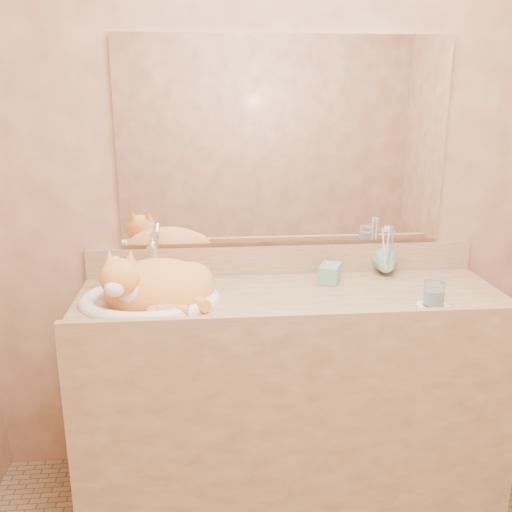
{
  "coord_description": "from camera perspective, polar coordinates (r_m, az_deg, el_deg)",
  "views": [
    {
      "loc": [
        -0.32,
        -1.26,
        1.59
      ],
      "look_at": [
        -0.14,
        0.7,
        1.01
      ],
      "focal_mm": 40.0,
      "sensor_mm": 36.0,
      "label": 1
    }
  ],
  "objects": [
    {
      "name": "water_glass",
      "position": [
        2.09,
        17.37,
        -3.61
      ],
      "size": [
        0.07,
        0.07,
        0.09
      ],
      "primitive_type": "cylinder",
      "color": "silver",
      "rests_on": "saucer"
    },
    {
      "name": "faucet",
      "position": [
        2.26,
        -10.26,
        -0.53
      ],
      "size": [
        0.09,
        0.14,
        0.19
      ],
      "primitive_type": null,
      "rotation": [
        0.0,
        0.0,
        -0.33
      ],
      "color": "white",
      "rests_on": "vanity_counter"
    },
    {
      "name": "soap_dispenser",
      "position": [
        2.22,
        7.18,
        -1.04
      ],
      "size": [
        0.1,
        0.1,
        0.16
      ],
      "primitive_type": "imported",
      "rotation": [
        0.0,
        0.0,
        -0.41
      ],
      "color": "#69A88E",
      "rests_on": "vanity_counter"
    },
    {
      "name": "vanity_counter",
      "position": [
        2.32,
        3.41,
        -13.8
      ],
      "size": [
        1.6,
        0.55,
        0.85
      ],
      "primitive_type": null,
      "color": "brown",
      "rests_on": "floor"
    },
    {
      "name": "toothbrushes",
      "position": [
        2.35,
        13.03,
        0.84
      ],
      "size": [
        0.04,
        0.04,
        0.22
      ],
      "primitive_type": null,
      "color": "white",
      "rests_on": "toothbrush_cup"
    },
    {
      "name": "lotion_bottle",
      "position": [
        2.25,
        -14.04,
        -1.69
      ],
      "size": [
        0.05,
        0.05,
        0.12
      ],
      "primitive_type": "cylinder",
      "color": "white",
      "rests_on": "vanity_counter"
    },
    {
      "name": "toothbrush_cup",
      "position": [
        2.37,
        12.91,
        -1.04
      ],
      "size": [
        0.13,
        0.13,
        0.1
      ],
      "primitive_type": "imported",
      "rotation": [
        0.0,
        0.0,
        -0.21
      ],
      "color": "#69A88E",
      "rests_on": "vanity_counter"
    },
    {
      "name": "saucer",
      "position": [
        2.11,
        17.26,
        -4.83
      ],
      "size": [
        0.11,
        0.11,
        0.01
      ],
      "primitive_type": "cylinder",
      "color": "white",
      "rests_on": "vanity_counter"
    },
    {
      "name": "mirror",
      "position": [
        2.28,
        2.83,
        11.29
      ],
      "size": [
        1.3,
        0.02,
        0.8
      ],
      "primitive_type": "cube",
      "color": "white",
      "rests_on": "wall_back"
    },
    {
      "name": "wall_back",
      "position": [
        2.31,
        2.74,
        7.85
      ],
      "size": [
        2.4,
        0.02,
        2.5
      ],
      "primitive_type": "cube",
      "color": "#8F5D41",
      "rests_on": "ground"
    },
    {
      "name": "sink_basin",
      "position": [
        2.08,
        -10.66,
        -2.49
      ],
      "size": [
        0.51,
        0.43,
        0.15
      ],
      "primitive_type": null,
      "rotation": [
        0.0,
        0.0,
        -0.03
      ],
      "color": "white",
      "rests_on": "vanity_counter"
    },
    {
      "name": "cat",
      "position": [
        2.08,
        -10.15,
        -2.8
      ],
      "size": [
        0.43,
        0.36,
        0.22
      ],
      "primitive_type": null,
      "rotation": [
        0.0,
        0.0,
        -0.07
      ],
      "color": "orange",
      "rests_on": "sink_basin"
    }
  ]
}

